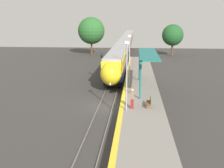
{
  "coord_description": "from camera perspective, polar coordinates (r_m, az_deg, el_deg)",
  "views": [
    {
      "loc": [
        3.01,
        -27.33,
        8.82
      ],
      "look_at": [
        0.55,
        0.99,
        2.2
      ],
      "focal_mm": 45.0,
      "sensor_mm": 36.0,
      "label": 1
    }
  ],
  "objects": [
    {
      "name": "ground_plane",
      "position": [
        28.88,
        -1.27,
        -4.67
      ],
      "size": [
        120.0,
        120.0,
        0.0
      ],
      "primitive_type": "plane",
      "color": "#383533"
    },
    {
      "name": "rail_left",
      "position": [
        28.94,
        -2.69,
        -4.49
      ],
      "size": [
        0.08,
        90.0,
        0.15
      ],
      "primitive_type": "cube",
      "color": "slate",
      "rests_on": "ground_plane"
    },
    {
      "name": "rail_right",
      "position": [
        28.79,
        0.16,
        -4.57
      ],
      "size": [
        0.08,
        90.0,
        0.15
      ],
      "primitive_type": "cube",
      "color": "slate",
      "rests_on": "ground_plane"
    },
    {
      "name": "train",
      "position": [
        80.21,
        2.82,
        8.41
      ],
      "size": [
        2.74,
        96.12,
        3.95
      ],
      "color": "black",
      "rests_on": "ground_plane"
    },
    {
      "name": "platform_right",
      "position": [
        28.58,
        5.95,
        -3.92
      ],
      "size": [
        4.05,
        64.0,
        0.97
      ],
      "color": "gray",
      "rests_on": "ground_plane"
    },
    {
      "name": "platform_bench",
      "position": [
        25.78,
        7.57,
        -3.66
      ],
      "size": [
        0.44,
        1.42,
        0.89
      ],
      "color": "brown",
      "rests_on": "platform_right"
    },
    {
      "name": "person_waiting",
      "position": [
        25.07,
        4.12,
        -2.89
      ],
      "size": [
        0.36,
        0.24,
        1.82
      ],
      "color": "maroon",
      "rests_on": "platform_right"
    },
    {
      "name": "railway_signal",
      "position": [
        40.62,
        -2.14,
        4.11
      ],
      "size": [
        0.28,
        0.28,
        4.0
      ],
      "color": "#59595E",
      "rests_on": "ground_plane"
    },
    {
      "name": "lamppost_near",
      "position": [
        23.91,
        3.01,
        2.43
      ],
      "size": [
        0.36,
        0.2,
        6.06
      ],
      "color": "#9E9EA3",
      "rests_on": "platform_right"
    },
    {
      "name": "lamppost_mid",
      "position": [
        32.61,
        3.56,
        5.29
      ],
      "size": [
        0.36,
        0.2,
        6.06
      ],
      "color": "#9E9EA3",
      "rests_on": "platform_right"
    },
    {
      "name": "station_canopy",
      "position": [
        32.0,
        6.8,
        5.78
      ],
      "size": [
        2.02,
        11.74,
        4.09
      ],
      "color": "#1E6B66",
      "rests_on": "platform_right"
    },
    {
      "name": "background_tree_left",
      "position": [
        70.72,
        -4.22,
        10.75
      ],
      "size": [
        6.63,
        6.63,
        9.26
      ],
      "color": "brown",
      "rests_on": "ground_plane"
    },
    {
      "name": "background_tree_right",
      "position": [
        69.71,
        12.23,
        9.69
      ],
      "size": [
        5.12,
        5.12,
        7.58
      ],
      "color": "brown",
      "rests_on": "ground_plane"
    }
  ]
}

